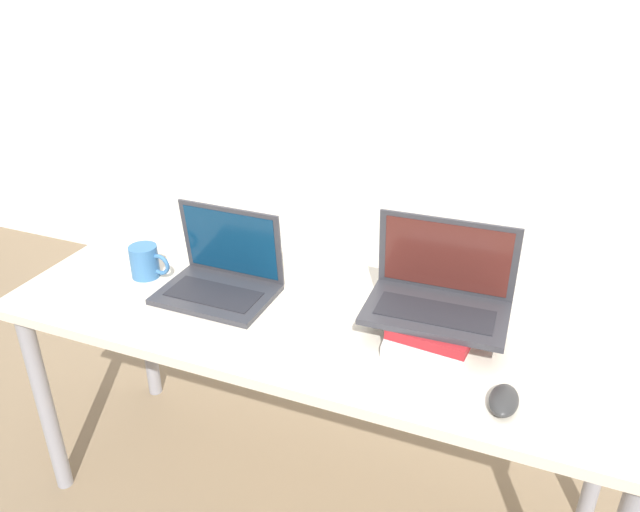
{
  "coord_description": "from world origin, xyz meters",
  "views": [
    {
      "loc": [
        0.55,
        -1.0,
        1.63
      ],
      "look_at": [
        0.01,
        0.31,
        0.89
      ],
      "focal_mm": 35.0,
      "sensor_mm": 36.0,
      "label": 1
    }
  ],
  "objects_px": {
    "book_stack": "(434,326)",
    "laptop_on_books": "(439,294)",
    "wireless_keyboard": "(402,379)",
    "laptop_left": "(221,277)",
    "mouse": "(504,400)",
    "mug": "(146,262)"
  },
  "relations": [
    {
      "from": "book_stack",
      "to": "laptop_on_books",
      "type": "bearing_deg",
      "value": 88.24
    },
    {
      "from": "book_stack",
      "to": "wireless_keyboard",
      "type": "distance_m",
      "value": 0.21
    },
    {
      "from": "laptop_left",
      "to": "wireless_keyboard",
      "type": "relative_size",
      "value": 1.18
    },
    {
      "from": "book_stack",
      "to": "laptop_on_books",
      "type": "height_order",
      "value": "laptop_on_books"
    },
    {
      "from": "book_stack",
      "to": "laptop_on_books",
      "type": "xyz_separation_m",
      "value": [
        0.0,
        0.03,
        0.08
      ]
    },
    {
      "from": "book_stack",
      "to": "mouse",
      "type": "height_order",
      "value": "book_stack"
    },
    {
      "from": "laptop_left",
      "to": "laptop_on_books",
      "type": "distance_m",
      "value": 0.62
    },
    {
      "from": "laptop_left",
      "to": "laptop_on_books",
      "type": "relative_size",
      "value": 0.89
    },
    {
      "from": "mouse",
      "to": "laptop_on_books",
      "type": "bearing_deg",
      "value": 130.38
    },
    {
      "from": "laptop_left",
      "to": "mug",
      "type": "height_order",
      "value": "laptop_left"
    },
    {
      "from": "laptop_left",
      "to": "wireless_keyboard",
      "type": "xyz_separation_m",
      "value": [
        0.59,
        -0.2,
        -0.04
      ]
    },
    {
      "from": "book_stack",
      "to": "mug",
      "type": "relative_size",
      "value": 2.15
    },
    {
      "from": "mug",
      "to": "mouse",
      "type": "bearing_deg",
      "value": -10.25
    },
    {
      "from": "laptop_on_books",
      "to": "mug",
      "type": "bearing_deg",
      "value": -177.09
    },
    {
      "from": "laptop_left",
      "to": "mug",
      "type": "bearing_deg",
      "value": -178.54
    },
    {
      "from": "laptop_on_books",
      "to": "wireless_keyboard",
      "type": "xyz_separation_m",
      "value": [
        -0.02,
        -0.24,
        -0.1
      ]
    },
    {
      "from": "wireless_keyboard",
      "to": "mug",
      "type": "height_order",
      "value": "mug"
    },
    {
      "from": "wireless_keyboard",
      "to": "mug",
      "type": "bearing_deg",
      "value": 167.16
    },
    {
      "from": "laptop_left",
      "to": "mouse",
      "type": "height_order",
      "value": "laptop_left"
    },
    {
      "from": "wireless_keyboard",
      "to": "mug",
      "type": "distance_m",
      "value": 0.87
    },
    {
      "from": "laptop_left",
      "to": "mouse",
      "type": "bearing_deg",
      "value": -13.78
    },
    {
      "from": "laptop_on_books",
      "to": "mouse",
      "type": "xyz_separation_m",
      "value": [
        0.2,
        -0.24,
        -0.09
      ]
    }
  ]
}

